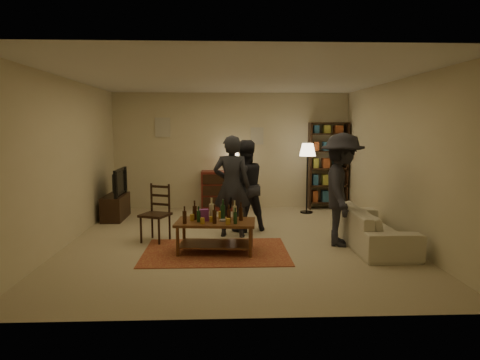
{
  "coord_description": "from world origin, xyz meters",
  "views": [
    {
      "loc": [
        -0.21,
        -7.08,
        1.91
      ],
      "look_at": [
        0.08,
        0.1,
        1.02
      ],
      "focal_mm": 32.0,
      "sensor_mm": 36.0,
      "label": 1
    }
  ],
  "objects": [
    {
      "name": "sofa",
      "position": [
        2.2,
        -0.4,
        0.3
      ],
      "size": [
        0.81,
        2.08,
        0.61
      ],
      "primitive_type": "imported",
      "rotation": [
        0.0,
        0.0,
        1.57
      ],
      "color": "beige",
      "rests_on": "ground"
    },
    {
      "name": "tv_stand",
      "position": [
        -2.44,
        1.8,
        0.38
      ],
      "size": [
        0.4,
        1.0,
        1.06
      ],
      "color": "black",
      "rests_on": "ground"
    },
    {
      "name": "coffee_table",
      "position": [
        -0.33,
        -0.69,
        0.42
      ],
      "size": [
        1.25,
        0.76,
        0.83
      ],
      "rotation": [
        0.0,
        0.0,
        -0.09
      ],
      "color": "brown",
      "rests_on": "ground"
    },
    {
      "name": "floor_lamp",
      "position": [
        1.66,
        2.26,
        1.31
      ],
      "size": [
        0.36,
        0.36,
        1.55
      ],
      "color": "black",
      "rests_on": "ground"
    },
    {
      "name": "rug",
      "position": [
        -0.32,
        -0.69,
        0.01
      ],
      "size": [
        2.2,
        1.5,
        0.01
      ],
      "primitive_type": "cube",
      "color": "maroon",
      "rests_on": "ground"
    },
    {
      "name": "bookshelf",
      "position": [
        2.25,
        2.78,
        1.03
      ],
      "size": [
        0.9,
        0.34,
        2.02
      ],
      "color": "black",
      "rests_on": "ground"
    },
    {
      "name": "dining_chair",
      "position": [
        -1.32,
        0.03,
        0.51
      ],
      "size": [
        0.55,
        0.55,
        0.98
      ],
      "rotation": [
        0.0,
        0.0,
        -0.4
      ],
      "color": "black",
      "rests_on": "ground"
    },
    {
      "name": "person_right",
      "position": [
        0.18,
        0.66,
        0.84
      ],
      "size": [
        0.99,
        0.89,
        1.68
      ],
      "primitive_type": "imported",
      "rotation": [
        0.0,
        0.0,
        3.53
      ],
      "color": "#24242B",
      "rests_on": "ground"
    },
    {
      "name": "person_left",
      "position": [
        -0.06,
        0.27,
        0.89
      ],
      "size": [
        0.7,
        0.52,
        1.77
      ],
      "primitive_type": "imported",
      "rotation": [
        0.0,
        0.0,
        2.99
      ],
      "color": "#222329",
      "rests_on": "ground"
    },
    {
      "name": "room_shell",
      "position": [
        -0.65,
        2.98,
        1.81
      ],
      "size": [
        6.0,
        6.0,
        6.0
      ],
      "color": "beige",
      "rests_on": "ground"
    },
    {
      "name": "dresser",
      "position": [
        -0.19,
        2.71,
        0.48
      ],
      "size": [
        1.0,
        0.5,
        1.36
      ],
      "color": "maroon",
      "rests_on": "ground"
    },
    {
      "name": "floor",
      "position": [
        0.0,
        0.0,
        0.0
      ],
      "size": [
        6.0,
        6.0,
        0.0
      ],
      "primitive_type": "plane",
      "color": "#C6B793",
      "rests_on": "ground"
    },
    {
      "name": "person_by_sofa",
      "position": [
        1.7,
        -0.35,
        0.91
      ],
      "size": [
        0.94,
        1.3,
        1.82
      ],
      "primitive_type": "imported",
      "rotation": [
        0.0,
        0.0,
        1.33
      ],
      "color": "#24242B",
      "rests_on": "ground"
    }
  ]
}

